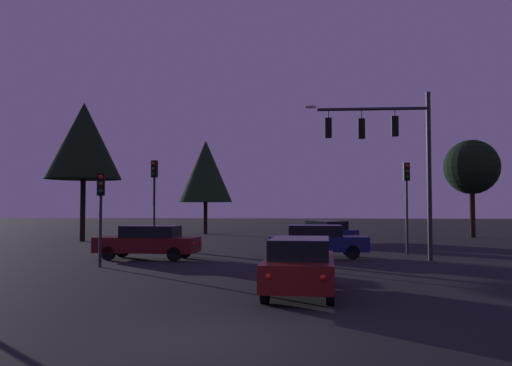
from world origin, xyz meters
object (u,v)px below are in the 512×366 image
(car_nearside_lane, at_px, (300,265))
(car_far_lane, at_px, (326,233))
(traffic_signal_mast_arm, at_px, (391,145))
(tree_left_far, at_px, (206,171))
(traffic_light_corner_right, at_px, (154,188))
(traffic_light_median, at_px, (101,200))
(car_crossing_right, at_px, (148,242))
(tree_center_horizon, at_px, (472,167))
(car_crossing_left, at_px, (317,241))
(tree_behind_sign, at_px, (84,141))
(traffic_light_corner_left, at_px, (407,190))

(car_nearside_lane, bearing_deg, car_far_lane, 85.91)
(traffic_signal_mast_arm, height_order, tree_left_far, tree_left_far)
(traffic_light_corner_right, bearing_deg, traffic_light_median, -91.18)
(car_crossing_right, bearing_deg, car_nearside_lane, -52.80)
(traffic_light_median, relative_size, car_nearside_lane, 0.79)
(car_crossing_right, bearing_deg, tree_center_horizon, 44.30)
(traffic_signal_mast_arm, relative_size, tree_left_far, 0.89)
(traffic_light_corner_right, distance_m, car_crossing_left, 9.11)
(traffic_light_corner_right, relative_size, car_far_lane, 1.06)
(tree_behind_sign, bearing_deg, traffic_light_corner_right, -48.48)
(traffic_signal_mast_arm, distance_m, car_far_lane, 10.46)
(tree_behind_sign, bearing_deg, car_nearside_lane, -54.34)
(traffic_light_median, xyz_separation_m, car_crossing_right, (0.96, 3.27, -1.85))
(tree_left_far, bearing_deg, traffic_light_corner_left, -54.69)
(car_nearside_lane, relative_size, car_far_lane, 1.04)
(traffic_signal_mast_arm, distance_m, car_crossing_left, 5.52)
(car_crossing_right, height_order, tree_left_far, tree_left_far)
(traffic_signal_mast_arm, bearing_deg, tree_left_far, 119.14)
(traffic_light_corner_left, distance_m, traffic_light_median, 14.80)
(traffic_light_median, height_order, tree_behind_sign, tree_behind_sign)
(car_crossing_right, bearing_deg, car_crossing_left, 11.11)
(car_crossing_right, xyz_separation_m, tree_center_horizon, (20.14, 19.66, 4.72))
(traffic_light_median, xyz_separation_m, tree_left_far, (-0.87, 26.59, 2.95))
(traffic_signal_mast_arm, distance_m, car_nearside_lane, 11.28)
(tree_behind_sign, relative_size, tree_center_horizon, 1.26)
(car_far_lane, bearing_deg, tree_left_far, 126.53)
(traffic_light_corner_left, bearing_deg, car_nearside_lane, -112.05)
(tree_center_horizon, bearing_deg, traffic_light_corner_right, -142.64)
(car_crossing_left, xyz_separation_m, car_crossing_right, (-7.65, -1.50, 0.00))
(tree_behind_sign, xyz_separation_m, tree_left_far, (6.56, 11.10, -1.42))
(car_nearside_lane, bearing_deg, car_crossing_right, 127.20)
(car_crossing_left, bearing_deg, traffic_light_median, -150.98)
(car_crossing_right, relative_size, tree_left_far, 0.57)
(car_crossing_left, xyz_separation_m, tree_left_far, (-9.47, 21.82, 4.80))
(traffic_light_median, xyz_separation_m, tree_center_horizon, (21.10, 22.93, 2.87))
(traffic_light_median, bearing_deg, traffic_signal_mast_arm, 17.39)
(traffic_light_corner_left, relative_size, tree_left_far, 0.55)
(tree_behind_sign, bearing_deg, tree_center_horizon, 14.61)
(traffic_signal_mast_arm, xyz_separation_m, car_nearside_lane, (-3.94, -9.64, -4.31))
(car_far_lane, bearing_deg, traffic_light_corner_right, -146.90)
(car_crossing_left, relative_size, tree_left_far, 0.56)
(car_crossing_left, distance_m, car_far_lane, 8.14)
(car_crossing_right, height_order, tree_center_horizon, tree_center_horizon)
(tree_left_far, height_order, tree_center_horizon, tree_left_far)
(car_crossing_left, bearing_deg, tree_center_horizon, 55.46)
(traffic_light_corner_right, bearing_deg, tree_center_horizon, 37.36)
(car_far_lane, bearing_deg, tree_behind_sign, 171.14)
(traffic_light_median, bearing_deg, car_far_lane, 54.25)
(traffic_signal_mast_arm, xyz_separation_m, tree_left_far, (-12.75, 22.87, 0.49))
(car_far_lane, height_order, tree_behind_sign, tree_behind_sign)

